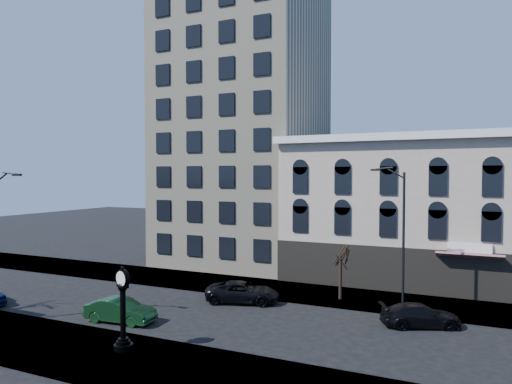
% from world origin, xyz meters
% --- Properties ---
extents(ground, '(160.00, 160.00, 0.00)m').
position_xyz_m(ground, '(0.00, 0.00, 0.00)').
color(ground, black).
rests_on(ground, ground).
extents(sidewalk_far, '(160.00, 6.00, 0.12)m').
position_xyz_m(sidewalk_far, '(0.00, 8.00, 0.06)').
color(sidewalk_far, gray).
rests_on(sidewalk_far, ground).
extents(sidewalk_near, '(160.00, 6.00, 0.12)m').
position_xyz_m(sidewalk_near, '(0.00, -8.00, 0.06)').
color(sidewalk_near, gray).
rests_on(sidewalk_near, ground).
extents(cream_tower, '(15.90, 15.40, 42.50)m').
position_xyz_m(cream_tower, '(-6.11, 18.88, 19.32)').
color(cream_tower, beige).
rests_on(cream_tower, ground).
extents(victorian_row, '(22.60, 11.19, 12.50)m').
position_xyz_m(victorian_row, '(12.00, 15.89, 6.00)').
color(victorian_row, '#BBAA9A').
rests_on(victorian_row, ground).
extents(street_clock, '(0.99, 0.99, 4.35)m').
position_xyz_m(street_clock, '(-0.62, -7.12, 2.09)').
color(street_clock, black).
rests_on(street_clock, sidewalk_near).
extents(street_lamp_near, '(2.45, 0.45, 9.46)m').
position_xyz_m(street_lamp_near, '(-10.33, -6.55, 7.26)').
color(street_lamp_near, black).
rests_on(street_lamp_near, sidewalk_near).
extents(street_lamp_far, '(2.54, 0.39, 9.81)m').
position_xyz_m(street_lamp_far, '(11.19, 6.01, 7.53)').
color(street_lamp_far, black).
rests_on(street_lamp_far, sidewalk_far).
extents(bare_tree_far, '(2.80, 2.80, 4.81)m').
position_xyz_m(bare_tree_far, '(7.39, 7.09, 3.75)').
color(bare_tree_far, black).
rests_on(bare_tree_far, sidewalk_far).
extents(car_near_b, '(4.63, 1.98, 1.48)m').
position_xyz_m(car_near_b, '(-4.00, -3.38, 0.74)').
color(car_near_b, '#143F1E').
rests_on(car_near_b, ground).
extents(car_far_a, '(5.79, 3.82, 1.48)m').
position_xyz_m(car_far_a, '(1.05, 3.78, 0.74)').
color(car_far_a, black).
rests_on(car_far_a, ground).
extents(car_far_b, '(5.11, 3.60, 1.38)m').
position_xyz_m(car_far_b, '(13.21, 3.36, 0.69)').
color(car_far_b, black).
rests_on(car_far_b, ground).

